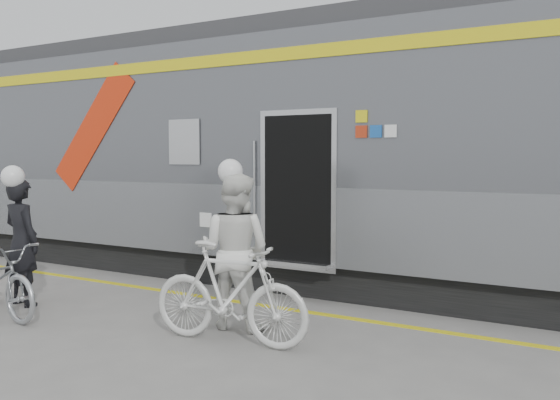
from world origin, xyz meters
The scene contains 8 objects.
ground centered at (0.00, 0.00, 0.00)m, with size 90.00×90.00×0.00m, color slate.
train centered at (-1.88, 4.19, 2.05)m, with size 24.00×3.17×4.10m.
safety_strip centered at (0.00, 2.15, 0.00)m, with size 24.00×0.12×0.01m, color yellow.
man centered at (-2.79, 0.56, 0.87)m, with size 0.63×0.42×1.74m, color black.
woman centered at (0.31, 1.14, 0.92)m, with size 0.89×0.69×1.83m, color white.
bicycle_right centered at (0.61, 0.59, 0.56)m, with size 0.52×1.85×1.11m, color silver.
helmet_man centered at (-2.79, 0.56, 1.89)m, with size 0.30×0.30×0.30m, color white.
helmet_woman centered at (0.31, 1.14, 1.98)m, with size 0.29×0.29×0.29m, color white.
Camera 1 is at (4.22, -4.60, 2.03)m, focal length 38.00 mm.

